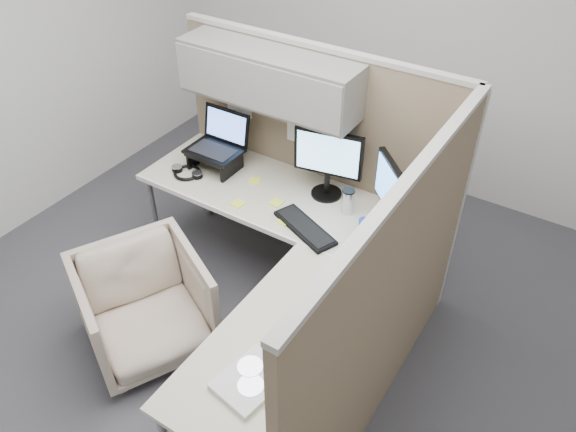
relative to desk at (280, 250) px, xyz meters
The scene contains 20 objects.
ground 0.71m from the desk, 134.71° to the right, with size 4.50×4.50×0.00m, color #3C3C41.
partition_back 0.88m from the desk, 115.90° to the left, with size 2.00×0.36×1.63m.
partition_right 0.81m from the desk, 13.96° to the right, with size 0.07×2.03×1.63m.
desk is the anchor object (origin of this frame).
office_chair 0.90m from the desk, 139.46° to the right, with size 0.71×0.67×0.73m, color #C3B29B.
monitor_left 0.66m from the desk, 91.76° to the left, with size 0.44×0.20×0.47m.
monitor_right 0.72m from the desk, 42.59° to the left, with size 0.33×0.34×0.47m.
laptop_station 0.96m from the desk, 150.28° to the left, with size 0.37×0.31×0.38m.
keyboard 0.21m from the desk, 75.84° to the left, with size 0.45×0.15×0.02m, color black.
mouse 0.45m from the desk, 14.85° to the left, with size 0.10×0.06×0.04m, color black.
travel_mug 0.53m from the desk, 69.22° to the left, with size 0.08×0.08×0.17m.
soda_can_green 0.58m from the desk, 10.66° to the left, with size 0.07×0.07×0.12m, color #1E3FA5.
soda_can_silver 0.51m from the desk, 41.86° to the left, with size 0.07×0.07×0.12m, color #1E3FA5.
sticky_note_c 0.67m from the desk, 138.02° to the left, with size 0.08×0.08×0.01m, color #EAF23F.
sticky_note_b 0.22m from the desk, 116.07° to the left, with size 0.08×0.08×0.01m, color #EAF23F.
sticky_note_a 0.48m from the desk, 157.54° to the left, with size 0.08×0.08×0.01m, color #EAF23F.
sticky_note_d 0.41m from the desk, 126.95° to the left, with size 0.08×0.08×0.01m, color #EAF23F.
headphones 0.98m from the desk, 163.96° to the left, with size 0.24×0.21×0.03m.
paper_stack 0.95m from the desk, 64.72° to the right, with size 0.29×0.35×0.03m.
desk_clock 0.67m from the desk, 34.69° to the right, with size 0.06×0.09×0.08m.
Camera 1 is at (1.49, -1.92, 2.89)m, focal length 35.00 mm.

